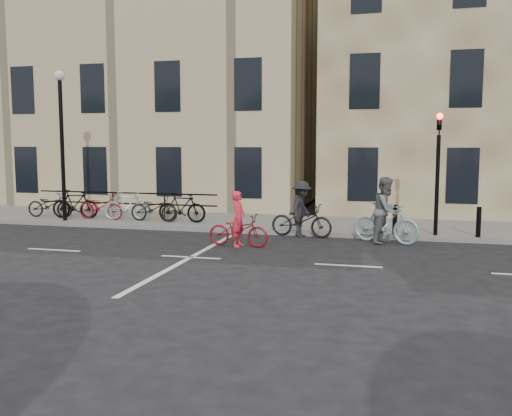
% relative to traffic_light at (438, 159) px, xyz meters
% --- Properties ---
extents(ground, '(120.00, 120.00, 0.00)m').
position_rel_traffic_light_xyz_m(ground, '(-6.20, -4.34, -2.45)').
color(ground, black).
rests_on(ground, ground).
extents(sidewalk, '(46.00, 4.00, 0.15)m').
position_rel_traffic_light_xyz_m(sidewalk, '(-10.20, 1.66, -2.38)').
color(sidewalk, slate).
rests_on(sidewalk, ground).
extents(building_east, '(14.00, 10.00, 12.00)m').
position_rel_traffic_light_xyz_m(building_east, '(2.80, 8.66, 3.70)').
color(building_east, '#887752').
rests_on(building_east, sidewalk).
extents(building_west, '(20.00, 10.00, 10.00)m').
position_rel_traffic_light_xyz_m(building_west, '(-15.20, 8.66, 2.70)').
color(building_west, '#C4B484').
rests_on(building_west, sidewalk).
extents(traffic_light, '(0.18, 0.30, 3.90)m').
position_rel_traffic_light_xyz_m(traffic_light, '(0.00, 0.00, 0.00)').
color(traffic_light, black).
rests_on(traffic_light, sidewalk).
extents(lamp_post, '(0.36, 0.36, 5.28)m').
position_rel_traffic_light_xyz_m(lamp_post, '(-12.70, 0.06, 1.04)').
color(lamp_post, black).
rests_on(lamp_post, sidewalk).
extents(bollard_east, '(0.14, 0.14, 0.90)m').
position_rel_traffic_light_xyz_m(bollard_east, '(-1.20, -0.09, -1.85)').
color(bollard_east, black).
rests_on(bollard_east, sidewalk).
extents(bollard_west, '(0.14, 0.14, 0.90)m').
position_rel_traffic_light_xyz_m(bollard_west, '(1.20, -0.09, -1.85)').
color(bollard_west, black).
rests_on(bollard_west, sidewalk).
extents(parked_bikes, '(7.25, 1.23, 1.05)m').
position_rel_traffic_light_xyz_m(parked_bikes, '(-11.12, 0.70, -1.81)').
color(parked_bikes, black).
rests_on(parked_bikes, sidewalk).
extents(cyclist_pink, '(1.81, 0.76, 1.57)m').
position_rel_traffic_light_xyz_m(cyclist_pink, '(-5.46, -2.52, -1.91)').
color(cyclist_pink, maroon).
rests_on(cyclist_pink, ground).
extents(cyclist_grey, '(2.08, 1.25, 1.94)m').
position_rel_traffic_light_xyz_m(cyclist_grey, '(-1.44, -0.96, -1.67)').
color(cyclist_grey, '#8DB6B8').
rests_on(cyclist_grey, ground).
extents(cyclist_dark, '(2.04, 1.22, 1.75)m').
position_rel_traffic_light_xyz_m(cyclist_dark, '(-4.02, -0.44, -1.77)').
color(cyclist_dark, black).
rests_on(cyclist_dark, ground).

